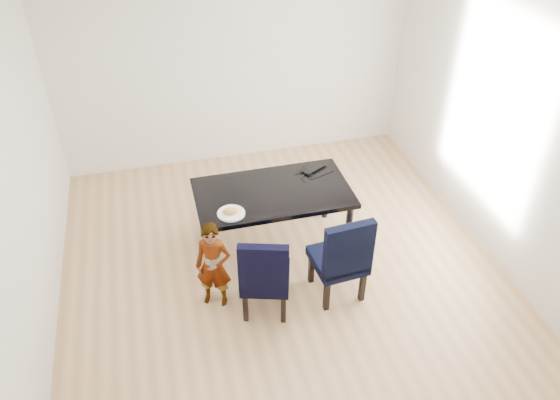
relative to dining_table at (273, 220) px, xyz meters
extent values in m
cube|color=tan|center=(0.00, -0.50, -0.38)|extent=(4.50, 5.00, 0.01)
cube|color=white|center=(0.00, -0.50, 2.33)|extent=(4.50, 5.00, 0.01)
cube|color=silver|center=(0.00, 2.00, 0.98)|extent=(4.50, 0.01, 2.70)
cube|color=white|center=(-2.25, -0.50, 0.98)|extent=(0.01, 5.00, 2.70)
cube|color=silver|center=(2.25, -0.50, 0.98)|extent=(0.01, 5.00, 2.70)
cube|color=black|center=(0.00, 0.00, 0.00)|extent=(1.60, 0.90, 0.75)
cube|color=black|center=(-0.28, -0.84, 0.09)|extent=(0.56, 0.58, 0.93)
cube|color=black|center=(0.44, -0.81, 0.12)|extent=(0.51, 0.53, 0.99)
imported|color=#D35C11|center=(-0.74, -0.65, 0.09)|extent=(0.40, 0.34, 0.94)
cylinder|color=white|center=(-0.48, -0.27, 0.38)|extent=(0.31, 0.31, 0.02)
ellipsoid|color=#C68F47|center=(-0.49, -0.28, 0.42)|extent=(0.18, 0.11, 0.06)
imported|color=black|center=(0.52, 0.34, 0.39)|extent=(0.37, 0.32, 0.02)
torus|color=black|center=(0.42, 0.13, 0.38)|extent=(0.16, 0.16, 0.01)
camera|label=1|loc=(-1.08, -4.44, 3.63)|focal=35.00mm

